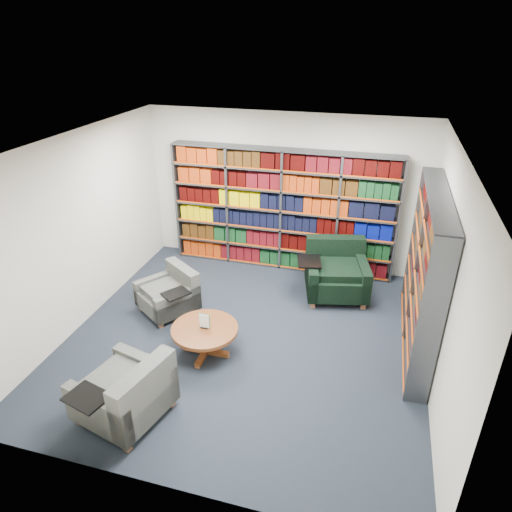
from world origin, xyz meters
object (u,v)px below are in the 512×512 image
(chair_teal_front, at_px, (129,396))
(coffee_table, at_px, (205,333))
(chair_teal_left, at_px, (172,294))
(chair_green_right, at_px, (335,273))

(chair_teal_front, height_order, coffee_table, chair_teal_front)
(chair_teal_left, relative_size, coffee_table, 1.18)
(chair_teal_front, distance_m, coffee_table, 1.38)
(chair_teal_front, bearing_deg, chair_teal_left, 102.74)
(chair_teal_left, relative_size, chair_teal_front, 0.92)
(chair_teal_front, xyz_separation_m, coffee_table, (0.41, 1.31, 0.01))
(chair_teal_front, relative_size, coffee_table, 1.28)
(coffee_table, bearing_deg, chair_teal_front, -107.43)
(chair_green_right, bearing_deg, coffee_table, -125.52)
(chair_green_right, distance_m, chair_teal_front, 3.94)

